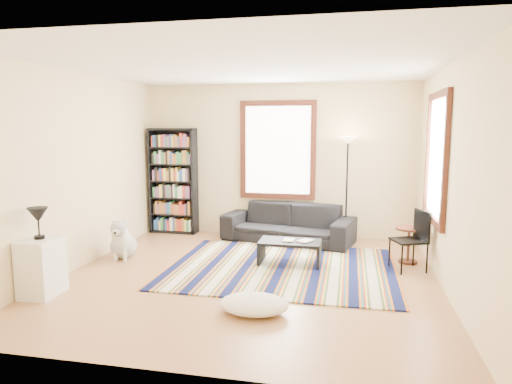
% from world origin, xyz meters
% --- Properties ---
extents(floor, '(5.00, 5.00, 0.10)m').
position_xyz_m(floor, '(0.00, 0.00, -0.05)').
color(floor, '#9E6D48').
rests_on(floor, ground).
extents(ceiling, '(5.00, 5.00, 0.10)m').
position_xyz_m(ceiling, '(0.00, 0.00, 2.85)').
color(ceiling, white).
rests_on(ceiling, floor).
extents(wall_back, '(5.00, 0.10, 2.80)m').
position_xyz_m(wall_back, '(0.00, 2.55, 1.40)').
color(wall_back, beige).
rests_on(wall_back, floor).
extents(wall_front, '(5.00, 0.10, 2.80)m').
position_xyz_m(wall_front, '(0.00, -2.55, 1.40)').
color(wall_front, beige).
rests_on(wall_front, floor).
extents(wall_left, '(0.10, 5.00, 2.80)m').
position_xyz_m(wall_left, '(-2.55, 0.00, 1.40)').
color(wall_left, beige).
rests_on(wall_left, floor).
extents(wall_right, '(0.10, 5.00, 2.80)m').
position_xyz_m(wall_right, '(2.55, 0.00, 1.40)').
color(wall_right, beige).
rests_on(wall_right, floor).
extents(window_back, '(1.20, 0.06, 1.60)m').
position_xyz_m(window_back, '(0.00, 2.47, 1.60)').
color(window_back, white).
rests_on(window_back, wall_back).
extents(window_right, '(0.06, 1.20, 1.60)m').
position_xyz_m(window_right, '(2.47, 0.80, 1.60)').
color(window_right, white).
rests_on(window_right, wall_right).
extents(rug, '(3.23, 2.58, 0.02)m').
position_xyz_m(rug, '(0.38, 0.48, 0.01)').
color(rug, '#0B1139').
rests_on(rug, floor).
extents(sofa, '(2.42, 1.36, 0.67)m').
position_xyz_m(sofa, '(0.26, 2.05, 0.33)').
color(sofa, black).
rests_on(sofa, floor).
extents(bookshelf, '(0.90, 0.30, 2.00)m').
position_xyz_m(bookshelf, '(-1.99, 2.32, 1.00)').
color(bookshelf, black).
rests_on(bookshelf, floor).
extents(coffee_table, '(0.94, 0.58, 0.36)m').
position_xyz_m(coffee_table, '(0.47, 0.69, 0.18)').
color(coffee_table, black).
rests_on(coffee_table, floor).
extents(book_a, '(0.17, 0.22, 0.02)m').
position_xyz_m(book_a, '(0.37, 0.69, 0.37)').
color(book_a, beige).
rests_on(book_a, coffee_table).
extents(book_b, '(0.26, 0.28, 0.02)m').
position_xyz_m(book_b, '(0.62, 0.74, 0.37)').
color(book_b, beige).
rests_on(book_b, coffee_table).
extents(floor_cushion, '(0.84, 0.67, 0.19)m').
position_xyz_m(floor_cushion, '(0.32, -1.15, 0.10)').
color(floor_cushion, silver).
rests_on(floor_cushion, floor).
extents(floor_lamp, '(0.37, 0.37, 1.86)m').
position_xyz_m(floor_lamp, '(1.26, 2.15, 0.93)').
color(floor_lamp, black).
rests_on(floor_lamp, floor).
extents(side_table, '(0.41, 0.41, 0.54)m').
position_xyz_m(side_table, '(2.20, 1.14, 0.27)').
color(side_table, '#452011').
rests_on(side_table, floor).
extents(folding_chair, '(0.54, 0.53, 0.86)m').
position_xyz_m(folding_chair, '(2.15, 0.76, 0.43)').
color(folding_chair, black).
rests_on(folding_chair, floor).
extents(white_cabinet, '(0.40, 0.52, 0.70)m').
position_xyz_m(white_cabinet, '(-2.30, -1.15, 0.35)').
color(white_cabinet, white).
rests_on(white_cabinet, floor).
extents(table_lamp, '(0.28, 0.28, 0.38)m').
position_xyz_m(table_lamp, '(-2.30, -1.15, 0.89)').
color(table_lamp, black).
rests_on(table_lamp, white_cabinet).
extents(dog, '(0.54, 0.68, 0.62)m').
position_xyz_m(dog, '(-2.11, 0.52, 0.31)').
color(dog, silver).
rests_on(dog, floor).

